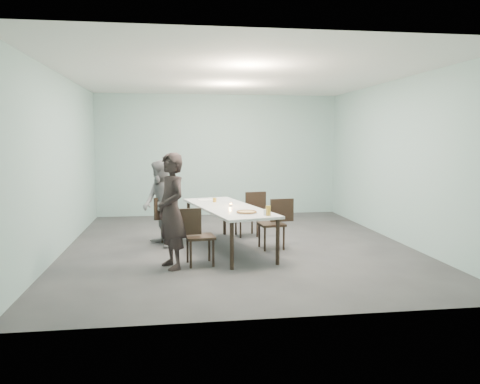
{
  "coord_description": "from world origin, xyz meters",
  "views": [
    {
      "loc": [
        -1.12,
        -8.2,
        1.9
      ],
      "look_at": [
        0.0,
        -0.32,
        1.0
      ],
      "focal_mm": 35.0,
      "sensor_mm": 36.0,
      "label": 1
    }
  ],
  "objects": [
    {
      "name": "water_tumbler",
      "position": [
        0.26,
        -1.31,
        0.8
      ],
      "size": [
        0.08,
        0.08,
        0.09
      ],
      "primitive_type": "cylinder",
      "color": "silver",
      "rests_on": "table"
    },
    {
      "name": "beer_glass",
      "position": [
        0.29,
        -1.33,
        0.82
      ],
      "size": [
        0.08,
        0.08,
        0.15
      ],
      "primitive_type": "cylinder",
      "color": "gold",
      "rests_on": "table"
    },
    {
      "name": "chair_near_right",
      "position": [
        0.63,
        -0.34,
        0.5
      ],
      "size": [
        0.63,
        0.46,
        0.87
      ],
      "rotation": [
        0.0,
        0.0,
        3.24
      ],
      "color": "black",
      "rests_on": "ground"
    },
    {
      "name": "chair_near_left",
      "position": [
        -0.82,
        -1.24,
        0.5
      ],
      "size": [
        0.63,
        0.46,
        0.87
      ],
      "rotation": [
        0.0,
        0.0,
        0.11
      ],
      "color": "black",
      "rests_on": "ground"
    },
    {
      "name": "menu",
      "position": [
        -0.51,
        0.62,
        0.75
      ],
      "size": [
        0.34,
        0.28,
        0.01
      ],
      "primitive_type": "cube",
      "rotation": [
        0.0,
        0.0,
        0.23
      ],
      "color": "silver",
      "rests_on": "table"
    },
    {
      "name": "side_plate",
      "position": [
        0.08,
        -0.91,
        0.76
      ],
      "size": [
        0.18,
        0.18,
        0.01
      ],
      "primitive_type": "cylinder",
      "color": "white",
      "rests_on": "table"
    },
    {
      "name": "ground",
      "position": [
        0.0,
        0.0,
        0.0
      ],
      "size": [
        7.0,
        7.0,
        0.0
      ],
      "primitive_type": "plane",
      "color": "#333335",
      "rests_on": "ground"
    },
    {
      "name": "room_shell",
      "position": [
        0.0,
        0.0,
        2.03
      ],
      "size": [
        6.02,
        7.02,
        3.01
      ],
      "color": "#8FB4B2",
      "rests_on": "ground"
    },
    {
      "name": "table",
      "position": [
        -0.21,
        -0.3,
        0.69
      ],
      "size": [
        1.46,
        2.74,
        0.75
      ],
      "rotation": [
        0.0,
        0.0,
        0.23
      ],
      "color": "white",
      "rests_on": "ground"
    },
    {
      "name": "amber_tumbler",
      "position": [
        -0.38,
        0.29,
        0.79
      ],
      "size": [
        0.07,
        0.07,
        0.08
      ],
      "primitive_type": "cylinder",
      "color": "gold",
      "rests_on": "table"
    },
    {
      "name": "pizza",
      "position": [
        -0.0,
        -1.08,
        0.77
      ],
      "size": [
        0.34,
        0.34,
        0.04
      ],
      "color": "white",
      "rests_on": "table"
    },
    {
      "name": "chair_far_right",
      "position": [
        0.36,
        0.79,
        0.5
      ],
      "size": [
        0.64,
        0.47,
        0.87
      ],
      "rotation": [
        0.0,
        0.0,
        3.28
      ],
      "color": "black",
      "rests_on": "ground"
    },
    {
      "name": "tealight",
      "position": [
        -0.16,
        -0.3,
        0.77
      ],
      "size": [
        0.06,
        0.06,
        0.05
      ],
      "color": "silver",
      "rests_on": "table"
    },
    {
      "name": "diner_near",
      "position": [
        -1.16,
        -1.35,
        0.85
      ],
      "size": [
        0.62,
        0.73,
        1.71
      ],
      "primitive_type": "imported",
      "rotation": [
        0.0,
        0.0,
        -1.16
      ],
      "color": "black",
      "rests_on": "ground"
    },
    {
      "name": "chair_far_left",
      "position": [
        -1.19,
        0.25,
        0.5
      ],
      "size": [
        0.65,
        0.57,
        0.87
      ],
      "rotation": [
        0.0,
        0.0,
        0.49
      ],
      "color": "black",
      "rests_on": "ground"
    },
    {
      "name": "diner_far",
      "position": [
        -1.35,
        0.09,
        0.77
      ],
      "size": [
        0.85,
        0.93,
        1.54
      ],
      "primitive_type": "imported",
      "rotation": [
        0.0,
        0.0,
        -1.13
      ],
      "color": "gray",
      "rests_on": "ground"
    }
  ]
}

